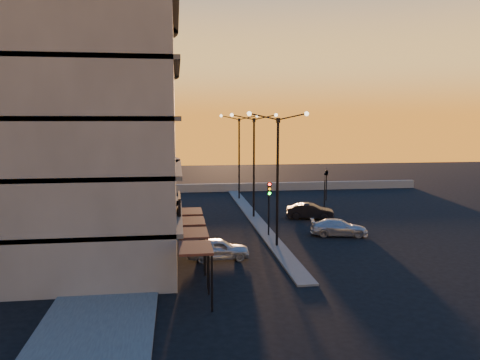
% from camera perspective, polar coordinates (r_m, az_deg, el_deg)
% --- Properties ---
extents(ground, '(120.00, 120.00, 0.00)m').
position_cam_1_polar(ground, '(33.52, 4.50, -8.13)').
color(ground, black).
rests_on(ground, ground).
extents(sidewalk_west, '(5.00, 40.00, 0.12)m').
position_cam_1_polar(sidewalk_west, '(36.82, -13.18, -6.79)').
color(sidewalk_west, '#4A4A48').
rests_on(sidewalk_west, ground).
extents(median, '(1.20, 36.00, 0.12)m').
position_cam_1_polar(median, '(43.05, 1.68, -4.53)').
color(median, '#4A4A48').
rests_on(median, ground).
extents(parapet, '(44.00, 0.50, 1.00)m').
position_cam_1_polar(parapet, '(58.84, 1.05, -0.86)').
color(parapet, slate).
rests_on(parapet, ground).
extents(building, '(14.35, 17.08, 25.00)m').
position_cam_1_polar(building, '(32.49, -20.78, 12.13)').
color(building, '#6A645D').
rests_on(building, ground).
extents(streetlamp_near, '(4.32, 0.32, 9.51)m').
position_cam_1_polar(streetlamp_near, '(32.47, 4.60, 1.42)').
color(streetlamp_near, black).
rests_on(streetlamp_near, ground).
extents(streetlamp_mid, '(4.32, 0.32, 9.51)m').
position_cam_1_polar(streetlamp_mid, '(42.25, 1.70, 2.83)').
color(streetlamp_mid, black).
rests_on(streetlamp_mid, ground).
extents(streetlamp_far, '(4.32, 0.32, 9.51)m').
position_cam_1_polar(streetlamp_far, '(52.12, -0.11, 3.70)').
color(streetlamp_far, black).
rests_on(streetlamp_far, ground).
extents(traffic_light_main, '(0.28, 0.44, 4.25)m').
position_cam_1_polar(traffic_light_main, '(35.63, 3.57, -2.43)').
color(traffic_light_main, black).
rests_on(traffic_light_main, ground).
extents(signal_east_a, '(0.13, 0.16, 3.60)m').
position_cam_1_polar(signal_east_a, '(48.44, 10.28, -1.06)').
color(signal_east_a, black).
rests_on(signal_east_a, ground).
extents(signal_east_b, '(0.42, 1.99, 3.60)m').
position_cam_1_polar(signal_east_b, '(52.53, 10.52, 0.87)').
color(signal_east_b, black).
rests_on(signal_east_b, ground).
extents(car_hatchback, '(4.04, 1.63, 1.37)m').
position_cam_1_polar(car_hatchback, '(30.44, -2.67, -8.38)').
color(car_hatchback, '#B1B4B9').
rests_on(car_hatchback, ground).
extents(car_sedan, '(4.48, 2.51, 1.40)m').
position_cam_1_polar(car_sedan, '(42.92, 8.55, -3.78)').
color(car_sedan, black).
rests_on(car_sedan, ground).
extents(car_wagon, '(4.66, 2.64, 1.27)m').
position_cam_1_polar(car_wagon, '(37.22, 11.97, -5.69)').
color(car_wagon, '#B2B4BA').
rests_on(car_wagon, ground).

